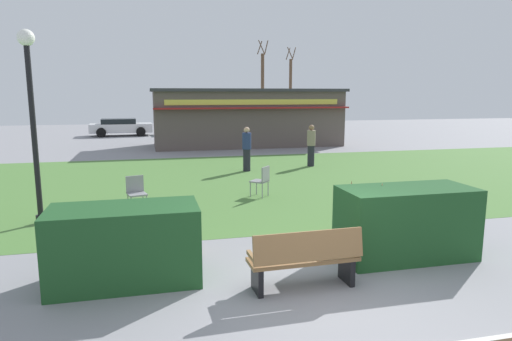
{
  "coord_description": "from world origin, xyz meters",
  "views": [
    {
      "loc": [
        -2.37,
        -5.66,
        2.94
      ],
      "look_at": [
        -0.06,
        3.95,
        1.23
      ],
      "focal_mm": 31.44,
      "sensor_mm": 36.0,
      "label": 1
    }
  ],
  "objects_px": {
    "person_standing": "(311,145)",
    "tree_right_bg": "(263,89)",
    "person_strolling": "(247,149)",
    "park_bench": "(305,259)",
    "trash_bin": "(438,228)",
    "tree_left_bg": "(290,91)",
    "parked_car_west_slot": "(121,127)",
    "lamppost_mid": "(31,105)",
    "parked_car_east_slot": "(255,124)",
    "cafe_chair_west": "(262,179)",
    "cafe_chair_east": "(136,191)",
    "food_kiosk": "(247,117)",
    "parked_car_center_slot": "(192,125)"
  },
  "relations": [
    {
      "from": "tree_left_bg",
      "to": "parked_car_center_slot",
      "type": "bearing_deg",
      "value": -141.66
    },
    {
      "from": "person_strolling",
      "to": "person_standing",
      "type": "xyz_separation_m",
      "value": [
        2.8,
        0.54,
        0.0
      ]
    },
    {
      "from": "cafe_chair_east",
      "to": "parked_car_center_slot",
      "type": "distance_m",
      "value": 21.7
    },
    {
      "from": "person_strolling",
      "to": "parked_car_center_slot",
      "type": "distance_m",
      "value": 16.31
    },
    {
      "from": "tree_right_bg",
      "to": "tree_left_bg",
      "type": "bearing_deg",
      "value": 45.02
    },
    {
      "from": "park_bench",
      "to": "person_standing",
      "type": "height_order",
      "value": "person_standing"
    },
    {
      "from": "trash_bin",
      "to": "food_kiosk",
      "type": "bearing_deg",
      "value": 89.13
    },
    {
      "from": "cafe_chair_east",
      "to": "cafe_chair_west",
      "type": "bearing_deg",
      "value": 12.52
    },
    {
      "from": "tree_left_bg",
      "to": "parked_car_west_slot",
      "type": "bearing_deg",
      "value": -152.26
    },
    {
      "from": "cafe_chair_east",
      "to": "lamppost_mid",
      "type": "bearing_deg",
      "value": -163.01
    },
    {
      "from": "cafe_chair_west",
      "to": "cafe_chair_east",
      "type": "relative_size",
      "value": 1.0
    },
    {
      "from": "lamppost_mid",
      "to": "food_kiosk",
      "type": "relative_size",
      "value": 0.4
    },
    {
      "from": "trash_bin",
      "to": "person_standing",
      "type": "distance_m",
      "value": 10.07
    },
    {
      "from": "cafe_chair_west",
      "to": "cafe_chair_east",
      "type": "xyz_separation_m",
      "value": [
        -3.47,
        -0.77,
        0.0
      ]
    },
    {
      "from": "trash_bin",
      "to": "person_standing",
      "type": "height_order",
      "value": "person_standing"
    },
    {
      "from": "person_strolling",
      "to": "person_standing",
      "type": "bearing_deg",
      "value": 118.83
    },
    {
      "from": "cafe_chair_west",
      "to": "parked_car_east_slot",
      "type": "xyz_separation_m",
      "value": [
        4.71,
        20.65,
        0.12
      ]
    },
    {
      "from": "cafe_chair_west",
      "to": "parked_car_center_slot",
      "type": "relative_size",
      "value": 0.21
    },
    {
      "from": "trash_bin",
      "to": "tree_right_bg",
      "type": "distance_m",
      "value": 30.45
    },
    {
      "from": "cafe_chair_west",
      "to": "tree_right_bg",
      "type": "relative_size",
      "value": 0.12
    },
    {
      "from": "person_standing",
      "to": "parked_car_west_slot",
      "type": "distance_m",
      "value": 17.82
    },
    {
      "from": "person_strolling",
      "to": "cafe_chair_west",
      "type": "bearing_deg",
      "value": 11.4
    },
    {
      "from": "person_strolling",
      "to": "tree_left_bg",
      "type": "relative_size",
      "value": 0.24
    },
    {
      "from": "person_strolling",
      "to": "tree_right_bg",
      "type": "distance_m",
      "value": 21.52
    },
    {
      "from": "food_kiosk",
      "to": "tree_left_bg",
      "type": "bearing_deg",
      "value": 64.1
    },
    {
      "from": "parked_car_east_slot",
      "to": "trash_bin",
      "type": "bearing_deg",
      "value": -95.78
    },
    {
      "from": "person_strolling",
      "to": "person_standing",
      "type": "distance_m",
      "value": 2.85
    },
    {
      "from": "lamppost_mid",
      "to": "tree_left_bg",
      "type": "height_order",
      "value": "tree_left_bg"
    },
    {
      "from": "person_standing",
      "to": "tree_right_bg",
      "type": "height_order",
      "value": "tree_right_bg"
    },
    {
      "from": "cafe_chair_east",
      "to": "food_kiosk",
      "type": "bearing_deg",
      "value": 66.76
    },
    {
      "from": "trash_bin",
      "to": "tree_left_bg",
      "type": "bearing_deg",
      "value": 76.81
    },
    {
      "from": "food_kiosk",
      "to": "parked_car_east_slot",
      "type": "relative_size",
      "value": 2.52
    },
    {
      "from": "person_strolling",
      "to": "parked_car_east_slot",
      "type": "distance_m",
      "value": 16.84
    },
    {
      "from": "lamppost_mid",
      "to": "parked_car_west_slot",
      "type": "bearing_deg",
      "value": 88.51
    },
    {
      "from": "person_standing",
      "to": "parked_car_west_slot",
      "type": "relative_size",
      "value": 0.4
    },
    {
      "from": "person_standing",
      "to": "parked_car_center_slot",
      "type": "bearing_deg",
      "value": -77.6
    },
    {
      "from": "person_strolling",
      "to": "tree_left_bg",
      "type": "xyz_separation_m",
      "value": [
        9.49,
        24.19,
        2.34
      ]
    },
    {
      "from": "parked_car_center_slot",
      "to": "tree_left_bg",
      "type": "height_order",
      "value": "tree_left_bg"
    },
    {
      "from": "tree_left_bg",
      "to": "food_kiosk",
      "type": "bearing_deg",
      "value": -115.9
    },
    {
      "from": "parked_car_west_slot",
      "to": "tree_left_bg",
      "type": "relative_size",
      "value": 0.6
    },
    {
      "from": "parked_car_east_slot",
      "to": "food_kiosk",
      "type": "bearing_deg",
      "value": -106.68
    },
    {
      "from": "person_strolling",
      "to": "parked_car_center_slot",
      "type": "height_order",
      "value": "person_strolling"
    },
    {
      "from": "lamppost_mid",
      "to": "parked_car_east_slot",
      "type": "bearing_deg",
      "value": 65.0
    },
    {
      "from": "cafe_chair_west",
      "to": "tree_left_bg",
      "type": "xyz_separation_m",
      "value": [
        9.99,
        28.53,
        2.67
      ]
    },
    {
      "from": "person_strolling",
      "to": "trash_bin",
      "type": "bearing_deg",
      "value": 27.58
    },
    {
      "from": "parked_car_center_slot",
      "to": "tree_right_bg",
      "type": "height_order",
      "value": "tree_right_bg"
    },
    {
      "from": "lamppost_mid",
      "to": "cafe_chair_west",
      "type": "bearing_deg",
      "value": 14.23
    },
    {
      "from": "person_standing",
      "to": "parked_car_east_slot",
      "type": "xyz_separation_m",
      "value": [
        1.41,
        15.77,
        -0.22
      ]
    },
    {
      "from": "park_bench",
      "to": "tree_left_bg",
      "type": "bearing_deg",
      "value": 72.57
    },
    {
      "from": "person_standing",
      "to": "parked_car_east_slot",
      "type": "height_order",
      "value": "person_standing"
    }
  ]
}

